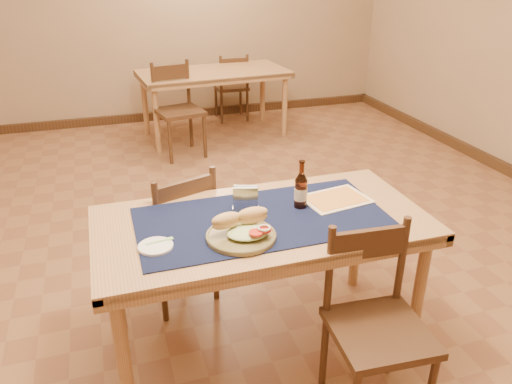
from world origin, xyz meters
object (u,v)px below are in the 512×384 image
object	(u,v)px
back_table	(213,78)
sandwich_plate	(242,231)
chair_main_far	(177,233)
napkin_holder	(246,198)
beer_bottle	(301,190)
main_table	(262,234)
chair_main_near	(376,322)

from	to	relation	value
back_table	sandwich_plate	bearing A→B (deg)	-101.23
chair_main_far	napkin_holder	world-z (taller)	napkin_holder
chair_main_far	beer_bottle	bearing A→B (deg)	-38.23
main_table	chair_main_near	world-z (taller)	chair_main_near
back_table	napkin_holder	xyz separation A→B (m)	(-0.62, -3.32, 0.14)
sandwich_plate	beer_bottle	size ratio (longest dim) A/B	1.28
beer_bottle	napkin_holder	bearing A→B (deg)	165.82
main_table	chair_main_far	xyz separation A→B (m)	(-0.35, 0.51, -0.21)
sandwich_plate	beer_bottle	xyz separation A→B (m)	(0.36, 0.20, 0.06)
beer_bottle	napkin_holder	distance (m)	0.28
main_table	napkin_holder	size ratio (longest dim) A/B	11.31
main_table	napkin_holder	distance (m)	0.20
back_table	napkin_holder	world-z (taller)	napkin_holder
sandwich_plate	chair_main_near	bearing A→B (deg)	-38.10
back_table	chair_main_near	size ratio (longest dim) A/B	1.92
beer_bottle	main_table	bearing A→B (deg)	-165.12
back_table	beer_bottle	xyz separation A→B (m)	(-0.35, -3.39, 0.18)
main_table	chair_main_near	size ratio (longest dim) A/B	1.82
chair_main_far	chair_main_near	size ratio (longest dim) A/B	0.99
chair_main_far	beer_bottle	world-z (taller)	beer_bottle
chair_main_near	napkin_holder	distance (m)	0.84
back_table	chair_main_far	xyz separation A→B (m)	(-0.92, -2.94, -0.21)
chair_main_near	napkin_holder	size ratio (longest dim) A/B	6.20
back_table	chair_main_near	bearing A→B (deg)	-93.22
chair_main_far	sandwich_plate	bearing A→B (deg)	-72.33
chair_main_near	napkin_holder	xyz separation A→B (m)	(-0.39, 0.66, 0.35)
back_table	chair_main_far	bearing A→B (deg)	-107.42
beer_bottle	napkin_holder	xyz separation A→B (m)	(-0.27, 0.07, -0.04)
back_table	napkin_holder	distance (m)	3.38
back_table	chair_main_near	distance (m)	3.99
chair_main_near	napkin_holder	bearing A→B (deg)	120.95
back_table	beer_bottle	bearing A→B (deg)	-95.90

